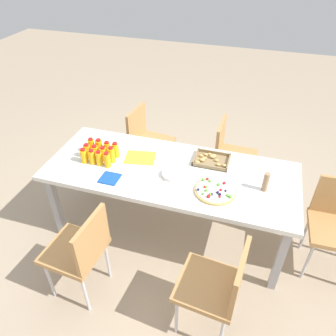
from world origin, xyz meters
name	(u,v)px	position (x,y,z in m)	size (l,w,h in m)	color
ground_plane	(170,230)	(0.00, 0.00, 0.00)	(12.00, 12.00, 0.00)	tan
party_table	(170,176)	(0.00, 0.00, 0.67)	(2.10, 0.84, 0.74)	silver
chair_end	(336,220)	(1.36, 0.05, 0.50)	(0.41, 0.41, 0.83)	#B7844C
chair_near_right	(219,285)	(0.57, -0.79, 0.50)	(0.44, 0.44, 0.83)	#B7844C
chair_far_right	(230,152)	(0.42, 0.75, 0.50)	(0.41, 0.41, 0.83)	#B7844C
chair_near_left	(81,249)	(-0.44, -0.80, 0.50)	(0.43, 0.43, 0.83)	#B7844C
chair_far_left	(147,138)	(-0.50, 0.76, 0.50)	(0.44, 0.44, 0.83)	#B7844C
juice_bottle_0	(84,156)	(-0.74, -0.11, 0.80)	(0.06, 0.06, 0.14)	#F9AB14
juice_bottle_1	(92,157)	(-0.66, -0.10, 0.80)	(0.06, 0.06, 0.14)	#FAAC14
juice_bottle_2	(99,158)	(-0.60, -0.10, 0.80)	(0.06, 0.06, 0.14)	#FAAF14
juice_bottle_3	(107,160)	(-0.52, -0.11, 0.80)	(0.06, 0.06, 0.14)	#F9AF14
juice_bottle_4	(87,151)	(-0.74, -0.04, 0.80)	(0.06, 0.06, 0.14)	#FAAD14
juice_bottle_5	(95,152)	(-0.67, -0.03, 0.80)	(0.06, 0.06, 0.13)	#F8AB14
juice_bottle_6	(103,154)	(-0.59, -0.03, 0.80)	(0.06, 0.06, 0.14)	#FAAB14
juice_bottle_7	(111,155)	(-0.52, -0.03, 0.81)	(0.06, 0.06, 0.15)	#F9AC14
juice_bottle_8	(92,146)	(-0.74, 0.04, 0.81)	(0.06, 0.06, 0.15)	#F8AC14
juice_bottle_9	(99,147)	(-0.67, 0.05, 0.81)	(0.06, 0.06, 0.15)	#FAAE14
juice_bottle_10	(108,149)	(-0.59, 0.04, 0.80)	(0.06, 0.06, 0.14)	#F8AC14
juice_bottle_11	(116,150)	(-0.51, 0.05, 0.80)	(0.06, 0.06, 0.14)	#FAAB14
fruit_pizza	(215,191)	(0.41, -0.16, 0.75)	(0.32, 0.32, 0.05)	tan
snack_tray	(211,160)	(0.30, 0.22, 0.75)	(0.30, 0.24, 0.04)	olive
plate_stack	(173,174)	(0.04, -0.07, 0.75)	(0.19, 0.19, 0.03)	silver
napkin_stack	(110,178)	(-0.43, -0.26, 0.74)	(0.15, 0.15, 0.01)	#194CA5
cardboard_tube	(266,182)	(0.76, -0.03, 0.82)	(0.04, 0.04, 0.16)	#9E7A56
paper_folder	(140,158)	(-0.30, 0.09, 0.74)	(0.26, 0.20, 0.01)	yellow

